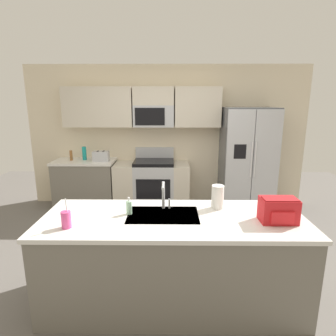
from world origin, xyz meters
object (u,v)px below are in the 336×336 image
at_px(pepper_mill, 71,155).
at_px(toaster, 101,156).
at_px(paper_towel_roll, 218,197).
at_px(range_oven, 152,185).
at_px(backpack, 279,210).
at_px(refrigerator, 247,160).
at_px(bottle_teal, 84,153).
at_px(soap_dispenser, 129,207).
at_px(sink_faucet, 164,193).
at_px(drink_cup_pink, 66,220).

bearing_deg(pepper_mill, toaster, -5.14).
xyz_separation_m(pepper_mill, paper_towel_roll, (2.29, -2.32, 0.03)).
xyz_separation_m(range_oven, backpack, (1.31, -2.65, 0.57)).
bearing_deg(refrigerator, range_oven, 177.59).
height_order(bottle_teal, soap_dispenser, bottle_teal).
distance_m(pepper_mill, backpack, 3.84).
bearing_deg(sink_faucet, backpack, -15.75).
bearing_deg(soap_dispenser, bottle_teal, 115.05).
xyz_separation_m(toaster, backpack, (2.23, -2.60, 0.03)).
bearing_deg(paper_towel_roll, sink_faucet, -176.17).
height_order(pepper_mill, soap_dispenser, pepper_mill).
relative_size(range_oven, paper_towel_roll, 5.67).
xyz_separation_m(refrigerator, toaster, (-2.62, 0.02, 0.07)).
distance_m(soap_dispenser, backpack, 1.38).
xyz_separation_m(soap_dispenser, backpack, (1.37, -0.17, 0.05)).
height_order(refrigerator, drink_cup_pink, refrigerator).
xyz_separation_m(soap_dispenser, paper_towel_roll, (0.88, 0.16, 0.05)).
xyz_separation_m(toaster, pepper_mill, (-0.56, 0.05, 0.00)).
bearing_deg(sink_faucet, range_oven, 96.71).
bearing_deg(soap_dispenser, paper_towel_roll, 10.43).
bearing_deg(paper_towel_roll, refrigerator, 68.45).
xyz_separation_m(drink_cup_pink, paper_towel_roll, (1.37, 0.47, 0.04)).
height_order(range_oven, soap_dispenser, range_oven).
xyz_separation_m(toaster, sink_faucet, (1.19, -2.31, 0.08)).
distance_m(bottle_teal, soap_dispenser, 2.79).
bearing_deg(toaster, sink_faucet, -62.72).
bearing_deg(backpack, soap_dispenser, 173.02).
bearing_deg(range_oven, pepper_mill, -179.90).
distance_m(range_oven, paper_towel_roll, 2.53).
height_order(pepper_mill, backpack, backpack).
height_order(refrigerator, sink_faucet, refrigerator).
distance_m(pepper_mill, sink_faucet, 2.93).
distance_m(refrigerator, paper_towel_roll, 2.42).
height_order(range_oven, sink_faucet, sink_faucet).
xyz_separation_m(refrigerator, paper_towel_roll, (-0.89, -2.25, 0.09)).
bearing_deg(range_oven, refrigerator, -2.41).
bearing_deg(backpack, paper_towel_roll, 146.34).
distance_m(refrigerator, drink_cup_pink, 3.54).
relative_size(pepper_mill, drink_cup_pink, 0.69).
bearing_deg(bottle_teal, sink_faucet, -57.79).
bearing_deg(drink_cup_pink, toaster, 97.49).
relative_size(soap_dispenser, paper_towel_roll, 0.71).
bearing_deg(drink_cup_pink, bottle_teal, 103.61).
relative_size(refrigerator, bottle_teal, 7.62).
bearing_deg(refrigerator, sink_faucet, -122.05).
distance_m(refrigerator, toaster, 2.62).
height_order(drink_cup_pink, soap_dispenser, drink_cup_pink).
height_order(toaster, paper_towel_roll, paper_towel_roll).
relative_size(bottle_teal, paper_towel_roll, 1.01).
xyz_separation_m(paper_towel_roll, backpack, (0.49, -0.33, -0.00)).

